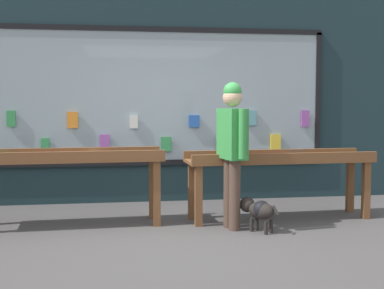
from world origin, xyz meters
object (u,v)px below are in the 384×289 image
(display_table_right, at_px, (279,165))
(small_dog, at_px, (259,210))
(person_browsing, at_px, (232,142))
(display_table_left, at_px, (63,165))

(display_table_right, height_order, small_dog, display_table_right)
(small_dog, bearing_deg, person_browsing, 18.57)
(display_table_right, xyz_separation_m, small_dog, (-0.47, -0.66, -0.45))
(person_browsing, bearing_deg, small_dog, -135.09)
(display_table_left, relative_size, small_dog, 5.19)
(display_table_right, bearing_deg, small_dog, -125.29)
(display_table_left, xyz_separation_m, person_browsing, (2.04, -0.46, 0.29))
(display_table_left, distance_m, small_dog, 2.47)
(display_table_left, bearing_deg, display_table_right, -0.02)
(display_table_right, relative_size, small_dog, 5.19)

